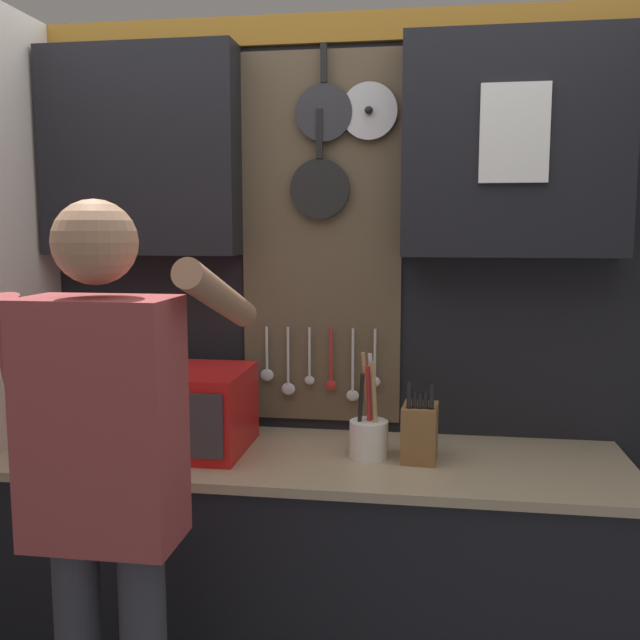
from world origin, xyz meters
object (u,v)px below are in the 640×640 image
Objects in this scene: microwave at (171,409)px; utensil_crock at (369,435)px; knife_block at (420,432)px; person at (106,471)px.

microwave is 1.49× the size of utensil_crock.
person is at bearing -141.76° from knife_block.
utensil_crock reaches higher than knife_block.
utensil_crock is 0.20× the size of person.
microwave is 0.31× the size of person.
knife_block is at bearing -0.65° from utensil_crock.
person reaches higher than microwave.
microwave is 0.84m from knife_block.
microwave reaches higher than knife_block.
utensil_crock is at bearing 45.06° from person.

